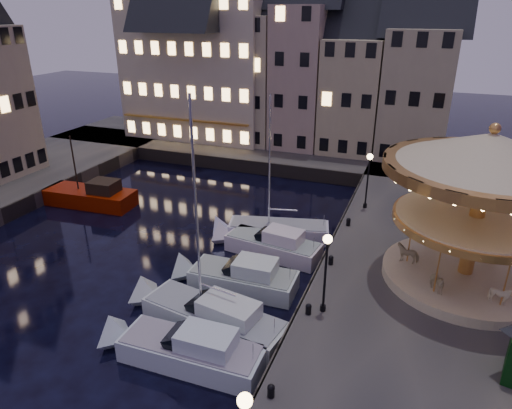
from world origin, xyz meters
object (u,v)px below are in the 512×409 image
at_px(motorboat_f, 270,231).
at_px(red_fishing_boat, 92,197).
at_px(streetlamp_c, 368,173).
at_px(bollard_c, 331,260).
at_px(carousel, 484,182).
at_px(motorboat_b, 183,350).
at_px(motorboat_c, 208,315).
at_px(bollard_b, 308,308).
at_px(motorboat_d, 237,277).
at_px(bollard_a, 271,390).
at_px(streetlamp_b, 326,263).
at_px(bollard_d, 348,221).
at_px(motorboat_e, 267,245).

bearing_deg(motorboat_f, red_fishing_boat, 179.11).
relative_size(streetlamp_c, bollard_c, 7.32).
bearing_deg(carousel, motorboat_b, -140.91).
distance_m(motorboat_c, carousel, 15.36).
distance_m(bollard_b, motorboat_d, 5.72).
bearing_deg(motorboat_c, red_fishing_boat, 146.21).
relative_size(motorboat_c, red_fishing_boat, 1.50).
relative_size(bollard_a, bollard_c, 1.00).
relative_size(bollard_b, motorboat_f, 0.05).
xyz_separation_m(streetlamp_b, carousel, (6.55, 5.44, 3.01)).
relative_size(motorboat_b, red_fishing_boat, 1.00).
xyz_separation_m(motorboat_d, motorboat_f, (-0.25, 6.61, -0.11)).
distance_m(bollard_d, motorboat_f, 5.45).
height_order(bollard_d, motorboat_f, motorboat_f).
height_order(streetlamp_b, carousel, carousel).
relative_size(streetlamp_b, bollard_c, 7.32).
distance_m(bollard_a, motorboat_c, 6.64).
relative_size(bollard_d, motorboat_b, 0.07).
relative_size(motorboat_d, motorboat_e, 0.97).
bearing_deg(streetlamp_b, bollard_d, 93.43).
relative_size(motorboat_c, motorboat_f, 1.09).
distance_m(streetlamp_c, motorboat_d, 13.05).
relative_size(bollard_d, motorboat_f, 0.05).
xyz_separation_m(bollard_a, carousel, (7.15, 11.44, 5.42)).
xyz_separation_m(bollard_c, motorboat_b, (-4.82, -8.78, -0.96)).
bearing_deg(bollard_c, motorboat_d, -155.00).
bearing_deg(motorboat_f, carousel, -15.21).
bearing_deg(bollard_c, motorboat_e, 155.84).
height_order(bollard_c, motorboat_b, motorboat_b).
bearing_deg(motorboat_e, bollard_d, 36.38).
bearing_deg(bollard_a, red_fishing_boat, 144.21).
bearing_deg(streetlamp_c, streetlamp_b, -90.00).
height_order(bollard_a, bollard_d, same).
xyz_separation_m(bollard_d, red_fishing_boat, (-20.87, -0.96, -0.90)).
xyz_separation_m(bollard_a, red_fishing_boat, (-20.87, 15.04, -0.90)).
xyz_separation_m(motorboat_d, motorboat_e, (0.31, 4.39, 0.00)).
distance_m(streetlamp_b, bollard_d, 10.30).
bearing_deg(bollard_d, red_fishing_boat, -177.37).
height_order(motorboat_d, motorboat_f, motorboat_f).
bearing_deg(motorboat_b, bollard_b, 38.14).
bearing_deg(carousel, motorboat_c, -149.62).
distance_m(motorboat_c, motorboat_e, 8.22).
bearing_deg(bollard_a, motorboat_d, 121.17).
distance_m(bollard_d, motorboat_c, 12.66).
xyz_separation_m(bollard_b, red_fishing_boat, (-20.87, 9.54, -0.90)).
bearing_deg(motorboat_c, motorboat_f, 91.60).
height_order(streetlamp_c, red_fishing_boat, red_fishing_boat).
xyz_separation_m(motorboat_e, motorboat_f, (-0.57, 2.22, -0.11)).
distance_m(bollard_d, motorboat_e, 5.84).
height_order(bollard_a, bollard_c, same).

